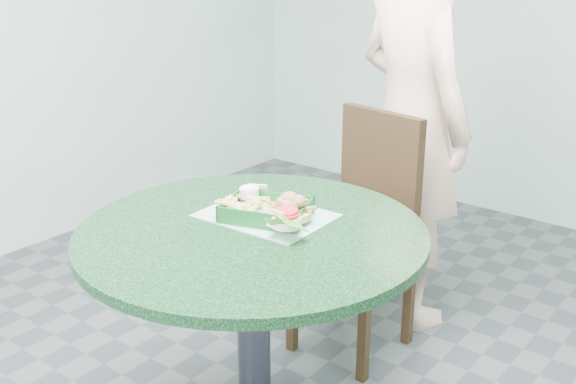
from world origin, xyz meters
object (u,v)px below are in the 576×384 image
Objects in this scene: food_basket at (266,220)px; sauce_ramekin at (260,197)px; dining_chair at (366,217)px; crab_sandwich at (285,215)px; diner_person at (412,99)px; cafe_table at (253,289)px.

food_basket is 4.02× the size of sauce_ramekin.
food_basket is at bearing -71.29° from dining_chair.
sauce_ramekin is (-0.15, 0.07, 0.00)m from crab_sandwich.
food_basket is at bearing -38.42° from sauce_ramekin.
crab_sandwich is 0.17m from sauce_ramekin.
sauce_ramekin reaches higher than food_basket.
diner_person is 1.04m from crab_sandwich.
food_basket is (0.10, -1.02, -0.17)m from diner_person.
dining_chair is at bearing 103.64° from crab_sandwich.
dining_chair is (-0.11, 0.78, -0.05)m from cafe_table.
food_basket is at bearing 177.06° from crab_sandwich.
diner_person is at bearing 95.89° from cafe_table.
dining_chair is at bearing 98.26° from cafe_table.
diner_person is at bearing 99.49° from crab_sandwich.
crab_sandwich is (0.17, -0.70, 0.27)m from dining_chair.
cafe_table is at bearing -78.74° from food_basket.
crab_sandwich is at bearing -65.56° from dining_chair.
sauce_ramekin is at bearing 123.48° from cafe_table.
diner_person is at bearing 100.76° from dining_chair.
food_basket is 0.08m from crab_sandwich.
diner_person reaches higher than cafe_table.
cafe_table is 0.24m from crab_sandwich.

